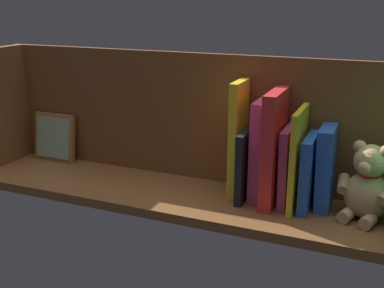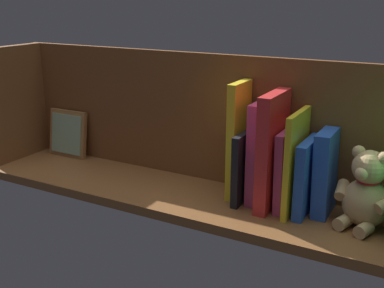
% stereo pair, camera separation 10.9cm
% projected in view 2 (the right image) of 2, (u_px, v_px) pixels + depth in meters
% --- Properties ---
extents(ground_plane, '(1.16, 0.25, 0.02)m').
position_uv_depth(ground_plane, '(192.00, 197.00, 1.13)').
color(ground_plane, brown).
extents(shelf_back_panel, '(1.16, 0.02, 0.31)m').
position_uv_depth(shelf_back_panel, '(212.00, 119.00, 1.16)').
color(shelf_back_panel, brown).
rests_on(shelf_back_panel, ground_plane).
extents(shelf_side_divider, '(0.02, 0.19, 0.31)m').
position_uv_depth(shelf_side_divider, '(17.00, 103.00, 1.33)').
color(shelf_side_divider, brown).
rests_on(shelf_side_divider, ground_plane).
extents(teddy_bear, '(0.13, 0.12, 0.16)m').
position_uv_depth(teddy_bear, '(366.00, 193.00, 0.94)').
color(teddy_bear, tan).
rests_on(teddy_bear, ground_plane).
extents(book_1, '(0.04, 0.09, 0.18)m').
position_uv_depth(book_1, '(325.00, 173.00, 1.00)').
color(book_1, blue).
rests_on(book_1, ground_plane).
extents(book_2, '(0.02, 0.12, 0.16)m').
position_uv_depth(book_2, '(307.00, 177.00, 1.00)').
color(book_2, blue).
rests_on(book_2, ground_plane).
extents(book_3, '(0.01, 0.14, 0.22)m').
position_uv_depth(book_3, '(296.00, 163.00, 1.00)').
color(book_3, yellow).
rests_on(book_3, ground_plane).
extents(book_4, '(0.02, 0.12, 0.17)m').
position_uv_depth(book_4, '(286.00, 169.00, 1.03)').
color(book_4, '#B23F72').
rests_on(book_4, ground_plane).
extents(book_5, '(0.03, 0.14, 0.25)m').
position_uv_depth(book_5, '(272.00, 151.00, 1.02)').
color(book_5, red).
rests_on(book_5, ground_plane).
extents(book_6, '(0.03, 0.10, 0.23)m').
position_uv_depth(book_6, '(260.00, 152.00, 1.05)').
color(book_6, '#B23F72').
rests_on(book_6, ground_plane).
extents(book_7, '(0.02, 0.12, 0.16)m').
position_uv_depth(book_7, '(245.00, 166.00, 1.07)').
color(book_7, black).
rests_on(book_7, ground_plane).
extents(book_8, '(0.02, 0.09, 0.27)m').
position_uv_depth(book_8, '(238.00, 140.00, 1.08)').
color(book_8, yellow).
rests_on(book_8, ground_plane).
extents(picture_frame_leaning, '(0.13, 0.03, 0.13)m').
position_uv_depth(picture_frame_leaning, '(68.00, 134.00, 1.37)').
color(picture_frame_leaning, '#9E6B3D').
rests_on(picture_frame_leaning, ground_plane).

